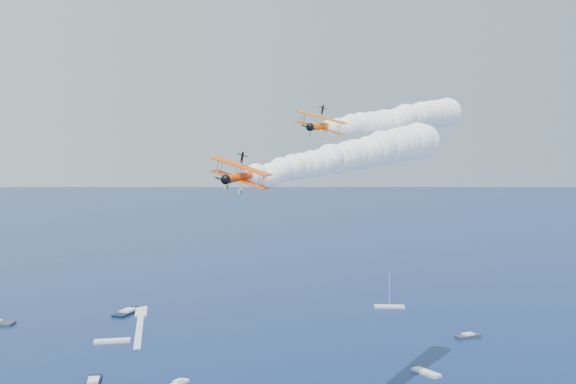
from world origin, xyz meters
TOP-DOWN VIEW (x-y plane):
  - biplane_lead at (10.68, 26.54)m, footprint 11.25×12.36m
  - biplane_trail at (-13.85, 4.62)m, footprint 9.78×10.68m
  - smoke_trail_lead at (37.50, 40.63)m, footprint 63.36×53.71m
  - smoke_trail_trail at (12.62, 19.38)m, footprint 63.42×55.28m
  - spectator_boats at (-7.32, 116.59)m, footprint 229.60×193.68m

SIDE VIEW (x-z plane):
  - spectator_boats at x=-7.32m, z-range 0.00..0.70m
  - biplane_trail at x=-13.85m, z-range 50.64..57.37m
  - smoke_trail_trail at x=12.62m, z-range 50.77..61.87m
  - biplane_lead at x=10.68m, z-range 56.67..64.50m
  - smoke_trail_lead at x=37.50m, z-range 57.35..68.45m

